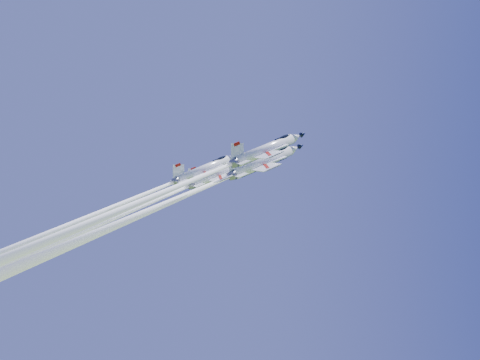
{
  "coord_description": "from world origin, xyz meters",
  "views": [
    {
      "loc": [
        -3.41,
        -95.31,
        59.02
      ],
      "look_at": [
        0.0,
        0.0,
        83.28
      ],
      "focal_mm": 40.0,
      "sensor_mm": 36.0,
      "label": 1
    }
  ],
  "objects_px": {
    "jet_left": "(137,208)",
    "jet_slot": "(96,214)",
    "jet_right": "(144,201)",
    "jet_lead": "(180,198)"
  },
  "relations": [
    {
      "from": "jet_left",
      "to": "jet_slot",
      "type": "xyz_separation_m",
      "value": [
        -4.65,
        -11.38,
        -3.35
      ]
    },
    {
      "from": "jet_right",
      "to": "jet_slot",
      "type": "distance_m",
      "value": 8.68
    },
    {
      "from": "jet_lead",
      "to": "jet_slot",
      "type": "relative_size",
      "value": 1.05
    },
    {
      "from": "jet_lead",
      "to": "jet_right",
      "type": "height_order",
      "value": "jet_lead"
    },
    {
      "from": "jet_slot",
      "to": "jet_lead",
      "type": "bearing_deg",
      "value": 102.8
    },
    {
      "from": "jet_lead",
      "to": "jet_left",
      "type": "xyz_separation_m",
      "value": [
        -7.6,
        0.25,
        -1.83
      ]
    },
    {
      "from": "jet_left",
      "to": "jet_right",
      "type": "distance_m",
      "value": 15.06
    },
    {
      "from": "jet_right",
      "to": "jet_slot",
      "type": "bearing_deg",
      "value": -141.6
    },
    {
      "from": "jet_left",
      "to": "jet_slot",
      "type": "height_order",
      "value": "jet_left"
    },
    {
      "from": "jet_left",
      "to": "jet_slot",
      "type": "bearing_deg",
      "value": -51.67
    }
  ]
}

